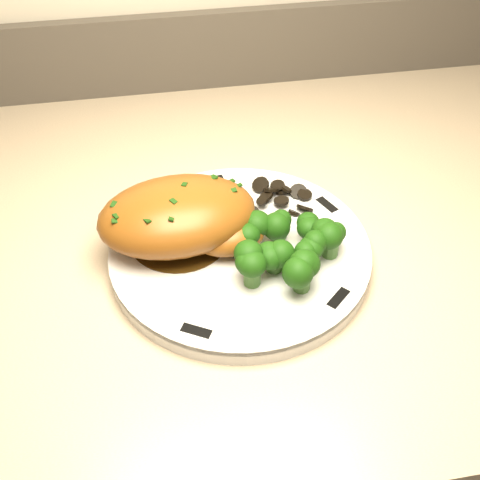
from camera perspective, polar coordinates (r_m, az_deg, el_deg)
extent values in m
cube|color=brown|center=(1.12, -7.99, -17.80)|extent=(2.15, 0.70, 0.92)
cube|color=#C4AE8E|center=(0.75, -11.46, 0.44)|extent=(2.21, 0.73, 0.03)
cube|color=#4C443A|center=(0.97, -12.65, 16.45)|extent=(2.21, 0.02, 0.12)
cylinder|color=silver|center=(0.67, 0.00, -1.22)|extent=(0.32, 0.32, 0.02)
cube|color=black|center=(0.73, 8.24, 3.31)|extent=(0.02, 0.03, 0.00)
cube|color=black|center=(0.76, -2.71, 5.74)|extent=(0.03, 0.01, 0.00)
cube|color=black|center=(0.68, -10.68, -0.37)|extent=(0.02, 0.03, 0.00)
cube|color=black|center=(0.59, -4.16, -8.61)|extent=(0.03, 0.02, 0.00)
cube|color=black|center=(0.62, 9.31, -5.47)|extent=(0.03, 0.03, 0.00)
cylinder|color=#322009|center=(0.68, -5.78, 0.18)|extent=(0.11, 0.11, 0.00)
ellipsoid|color=#935219|center=(0.66, -5.98, 2.33)|extent=(0.18, 0.13, 0.07)
ellipsoid|color=#935219|center=(0.65, -1.10, 0.57)|extent=(0.09, 0.07, 0.04)
cube|color=#16370B|center=(0.64, -10.84, 3.68)|extent=(0.01, 0.01, 0.00)
cube|color=#16370B|center=(0.64, -9.04, 4.31)|extent=(0.01, 0.01, 0.00)
cube|color=#16370B|center=(0.64, -7.21, 4.76)|extent=(0.01, 0.01, 0.00)
cube|color=#16370B|center=(0.64, -5.37, 5.07)|extent=(0.01, 0.01, 0.00)
cube|color=#16370B|center=(0.65, -3.53, 5.23)|extent=(0.01, 0.01, 0.00)
cube|color=#16370B|center=(0.65, -1.71, 5.20)|extent=(0.01, 0.01, 0.00)
cylinder|color=black|center=(0.73, 5.43, 3.79)|extent=(0.01, 0.01, 0.01)
cylinder|color=black|center=(0.73, 5.13, 4.31)|extent=(0.02, 0.02, 0.01)
cylinder|color=black|center=(0.73, 4.53, 4.74)|extent=(0.02, 0.02, 0.01)
cylinder|color=black|center=(0.74, 3.71, 4.52)|extent=(0.02, 0.02, 0.01)
cylinder|color=black|center=(0.74, 2.83, 4.68)|extent=(0.02, 0.02, 0.01)
cylinder|color=black|center=(0.73, 1.99, 4.68)|extent=(0.02, 0.02, 0.01)
cylinder|color=black|center=(0.73, 1.30, 4.05)|extent=(0.02, 0.02, 0.01)
cylinder|color=black|center=(0.72, 0.90, 3.85)|extent=(0.02, 0.02, 0.00)
cylinder|color=black|center=(0.71, 0.84, 3.63)|extent=(0.02, 0.02, 0.01)
cylinder|color=black|center=(0.71, 1.13, 2.92)|extent=(0.03, 0.02, 0.02)
cylinder|color=black|center=(0.71, 1.74, 2.82)|extent=(0.03, 0.03, 0.01)
cylinder|color=black|center=(0.70, 2.58, 2.86)|extent=(0.03, 0.03, 0.01)
cylinder|color=black|center=(0.71, 3.49, 2.54)|extent=(0.02, 0.02, 0.01)
cylinder|color=black|center=(0.71, 4.37, 2.89)|extent=(0.03, 0.03, 0.01)
cylinder|color=black|center=(0.71, 5.05, 3.37)|extent=(0.03, 0.03, 0.02)
cylinder|color=black|center=(0.72, 5.40, 3.40)|extent=(0.03, 0.03, 0.02)
cylinder|color=#457330|center=(0.66, 1.20, 0.05)|extent=(0.02, 0.02, 0.02)
sphere|color=black|center=(0.65, 1.22, 1.09)|extent=(0.03, 0.03, 0.03)
cylinder|color=#457330|center=(0.67, 3.73, 1.00)|extent=(0.02, 0.02, 0.02)
sphere|color=black|center=(0.66, 3.79, 2.03)|extent=(0.03, 0.03, 0.03)
cylinder|color=#457330|center=(0.67, 6.73, 0.40)|extent=(0.02, 0.02, 0.02)
sphere|color=black|center=(0.66, 6.84, 1.43)|extent=(0.03, 0.03, 0.03)
cylinder|color=#457330|center=(0.63, 3.27, -2.05)|extent=(0.02, 0.02, 0.02)
sphere|color=black|center=(0.62, 3.33, -1.01)|extent=(0.03, 0.03, 0.03)
cylinder|color=#457330|center=(0.64, 6.67, -1.96)|extent=(0.02, 0.02, 0.02)
sphere|color=black|center=(0.63, 6.79, -0.93)|extent=(0.03, 0.03, 0.03)
cylinder|color=#457330|center=(0.66, 8.57, -0.68)|extent=(0.02, 0.02, 0.02)
sphere|color=black|center=(0.65, 8.71, 0.35)|extent=(0.03, 0.03, 0.03)
cylinder|color=#457330|center=(0.62, 1.17, -3.40)|extent=(0.02, 0.02, 0.02)
sphere|color=black|center=(0.61, 1.19, -2.36)|extent=(0.03, 0.03, 0.03)
cylinder|color=#457330|center=(0.62, 5.87, -3.89)|extent=(0.02, 0.02, 0.02)
sphere|color=black|center=(0.61, 5.98, -2.85)|extent=(0.03, 0.03, 0.03)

